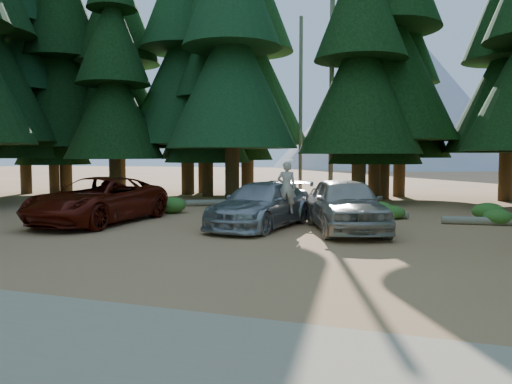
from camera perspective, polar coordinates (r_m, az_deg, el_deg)
ground at (r=12.89m, az=-7.04°, el=-6.32°), size 160.00×160.00×0.00m
forest_belt_north at (r=27.07m, az=7.02°, el=-0.79°), size 36.00×7.00×22.00m
snag_front at (r=26.57m, az=8.63°, el=12.07°), size 0.24×0.24×12.00m
snag_back at (r=28.33m, az=5.13°, el=9.57°), size 0.20×0.20×10.00m
mountain_peak at (r=100.48m, az=14.43°, el=10.01°), size 48.00×50.00×28.00m
red_pickup at (r=18.12m, az=-17.61°, el=-0.89°), size 2.65×5.75×1.60m
silver_minivan_center at (r=16.28m, az=0.62°, el=-1.49°), size 2.75×5.27×1.46m
silver_minivan_right at (r=15.70m, az=10.18°, el=-1.37°), size 3.62×5.30×1.67m
frisbee_player at (r=15.89m, az=3.53°, el=0.58°), size 0.66×0.50×1.71m
log_left at (r=23.55m, az=-3.09°, el=-1.15°), size 3.53×2.54×0.29m
log_mid at (r=19.79m, az=12.95°, el=-2.35°), size 2.91×1.19×0.25m
log_right at (r=18.70m, az=26.91°, el=-3.04°), size 4.27×0.74×0.27m
shrub_far_left at (r=23.97m, az=-19.05°, el=-1.09°), size 0.83×0.83×0.46m
shrub_left at (r=21.06m, az=-1.78°, el=-1.53°), size 0.87×0.87×0.48m
shrub_center_left at (r=20.62m, az=-9.62°, el=-1.47°), size 1.19×1.19×0.65m
shrub_center_right at (r=19.80m, az=13.91°, el=-1.88°), size 1.05×1.05×0.58m
shrub_right at (r=19.14m, az=15.35°, el=-2.23°), size 0.90×0.90×0.50m
shrub_far_right at (r=19.98m, az=25.03°, el=-2.02°), size 1.15×1.15×0.63m
shrub_edge_west at (r=22.27m, az=-21.33°, el=-1.67°), size 0.63×0.63×0.35m
shrub_edge_east at (r=18.80m, az=25.89°, el=-2.59°), size 0.95×0.95×0.52m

